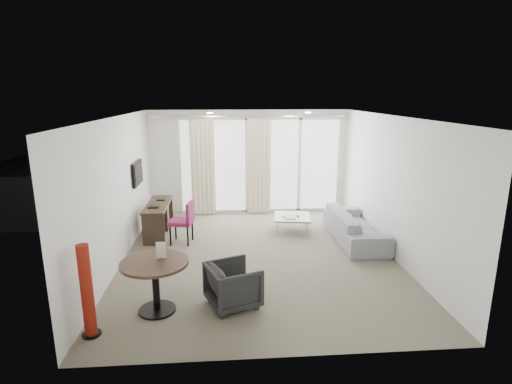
{
  "coord_description": "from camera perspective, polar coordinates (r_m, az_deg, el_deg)",
  "views": [
    {
      "loc": [
        -0.59,
        -7.01,
        2.99
      ],
      "look_at": [
        0.0,
        0.6,
        1.1
      ],
      "focal_mm": 28.0,
      "sensor_mm": 36.0,
      "label": 1
    }
  ],
  "objects": [
    {
      "name": "desk",
      "position": [
        8.93,
        -13.73,
        -3.75
      ],
      "size": [
        0.46,
        1.46,
        0.69
      ],
      "primitive_type": null,
      "color": "#2D2217",
      "rests_on": "floor"
    },
    {
      "name": "rattan_table",
      "position": [
        11.34,
        5.72,
        -0.19
      ],
      "size": [
        0.51,
        0.51,
        0.48
      ],
      "primitive_type": null,
      "rotation": [
        0.0,
        0.0,
        -0.05
      ],
      "color": "brown",
      "rests_on": "terrace_slab"
    },
    {
      "name": "remote",
      "position": [
        8.87,
        5.97,
        -3.42
      ],
      "size": [
        0.05,
        0.16,
        0.02
      ],
      "primitive_type": null,
      "rotation": [
        0.0,
        0.0,
        -0.03
      ],
      "color": "black",
      "rests_on": "coffee_table"
    },
    {
      "name": "curtain_track",
      "position": [
        9.86,
        -1.02,
        10.77
      ],
      "size": [
        4.8,
        0.04,
        0.04
      ],
      "primitive_type": null,
      "color": "#B2B2B7",
      "rests_on": "ceiling"
    },
    {
      "name": "balustrade",
      "position": [
        13.23,
        -0.5,
        3.06
      ],
      "size": [
        5.5,
        0.06,
        1.05
      ],
      "primitive_type": null,
      "color": "#B2B2B7",
      "rests_on": "terrace_slab"
    },
    {
      "name": "floor",
      "position": [
        7.65,
        0.35,
        -9.12
      ],
      "size": [
        5.0,
        6.0,
        0.0
      ],
      "primitive_type": "cube",
      "color": "#696350",
      "rests_on": "ground"
    },
    {
      "name": "terrace_slab",
      "position": [
        11.94,
        -0.01,
        -0.89
      ],
      "size": [
        5.6,
        3.0,
        0.12
      ],
      "primitive_type": "cube",
      "color": "#4D4D50",
      "rests_on": "ground"
    },
    {
      "name": "curtain_left",
      "position": [
        10.01,
        -7.58,
        3.48
      ],
      "size": [
        0.6,
        0.2,
        2.38
      ],
      "primitive_type": null,
      "color": "beige",
      "rests_on": "ground"
    },
    {
      "name": "rattan_chair_a",
      "position": [
        11.87,
        1.03,
        1.51
      ],
      "size": [
        0.67,
        0.67,
        0.89
      ],
      "primitive_type": null,
      "rotation": [
        0.0,
        0.0,
        0.12
      ],
      "color": "brown",
      "rests_on": "terrace_slab"
    },
    {
      "name": "red_lamp",
      "position": [
        5.5,
        -23.01,
        -12.91
      ],
      "size": [
        0.29,
        0.29,
        1.22
      ],
      "primitive_type": "cylinder",
      "rotation": [
        0.0,
        0.0,
        -0.23
      ],
      "color": "maroon",
      "rests_on": "floor"
    },
    {
      "name": "round_table",
      "position": [
        5.88,
        -14.11,
        -12.95
      ],
      "size": [
        1.18,
        1.18,
        0.75
      ],
      "primitive_type": null,
      "rotation": [
        0.0,
        0.0,
        0.31
      ],
      "color": "#3D251A",
      "rests_on": "floor"
    },
    {
      "name": "sofa",
      "position": [
        8.55,
        13.94,
        -4.78
      ],
      "size": [
        0.83,
        2.12,
        0.62
      ],
      "primitive_type": "imported",
      "rotation": [
        0.0,
        0.0,
        1.57
      ],
      "color": "gray",
      "rests_on": "floor"
    },
    {
      "name": "ceiling",
      "position": [
        7.05,
        0.38,
        10.73
      ],
      "size": [
        5.0,
        6.0,
        0.0
      ],
      "primitive_type": "cube",
      "color": "white",
      "rests_on": "ground"
    },
    {
      "name": "downlight_a",
      "position": [
        8.63,
        -6.61,
        11.16
      ],
      "size": [
        0.12,
        0.12,
        0.02
      ],
      "primitive_type": "cylinder",
      "color": "#FFE0B2",
      "rests_on": "ceiling"
    },
    {
      "name": "desk_chair",
      "position": [
        8.29,
        -10.65,
        -4.28
      ],
      "size": [
        0.55,
        0.53,
        0.88
      ],
      "primitive_type": null,
      "rotation": [
        0.0,
        0.0,
        -0.18
      ],
      "color": "#761B49",
      "rests_on": "floor"
    },
    {
      "name": "wall_front",
      "position": [
        4.39,
        3.68,
        -8.76
      ],
      "size": [
        5.0,
        0.0,
        2.6
      ],
      "primitive_type": "cube",
      "color": "silver",
      "rests_on": "ground"
    },
    {
      "name": "window_frame",
      "position": [
        10.18,
        0.65,
        3.78
      ],
      "size": [
        4.1,
        0.06,
        2.44
      ],
      "primitive_type": null,
      "color": "white",
      "rests_on": "ground"
    },
    {
      "name": "tub_armchair",
      "position": [
        5.89,
        -3.28,
        -13.11
      ],
      "size": [
        0.9,
        0.88,
        0.64
      ],
      "primitive_type": "imported",
      "rotation": [
        0.0,
        0.0,
        1.94
      ],
      "color": "black",
      "rests_on": "floor"
    },
    {
      "name": "coffee_table",
      "position": [
        8.93,
        5.18,
        -4.52
      ],
      "size": [
        0.88,
        0.88,
        0.35
      ],
      "primitive_type": null,
      "rotation": [
        0.0,
        0.0,
        -0.14
      ],
      "color": "gray",
      "rests_on": "floor"
    },
    {
      "name": "curtain_right",
      "position": [
        10.03,
        0.44,
        3.62
      ],
      "size": [
        0.6,
        0.2,
        2.38
      ],
      "primitive_type": null,
      "color": "beige",
      "rests_on": "ground"
    },
    {
      "name": "menu_card",
      "position": [
        5.82,
        -13.35,
        -9.44
      ],
      "size": [
        0.13,
        0.02,
        0.24
      ],
      "primitive_type": null,
      "rotation": [
        0.0,
        0.0,
        0.01
      ],
      "color": "white",
      "rests_on": "round_table"
    },
    {
      "name": "magazine",
      "position": [
        8.76,
        4.7,
        -3.61
      ],
      "size": [
        0.27,
        0.32,
        0.02
      ],
      "primitive_type": null,
      "rotation": [
        0.0,
        0.0,
        0.23
      ],
      "color": "gray",
      "rests_on": "coffee_table"
    },
    {
      "name": "wall_right",
      "position": [
        7.85,
        18.88,
        0.71
      ],
      "size": [
        0.0,
        6.0,
        2.6
      ],
      "primitive_type": "cube",
      "color": "silver",
      "rests_on": "ground"
    },
    {
      "name": "tv",
      "position": [
        8.82,
        -16.58,
        2.6
      ],
      "size": [
        0.05,
        0.8,
        0.5
      ],
      "primitive_type": null,
      "color": "black",
      "rests_on": "wall_left"
    },
    {
      "name": "downlight_b",
      "position": [
        8.8,
        7.44,
        11.19
      ],
      "size": [
        0.12,
        0.12,
        0.02
      ],
      "primitive_type": "cylinder",
      "color": "#FFE0B2",
      "rests_on": "ceiling"
    },
    {
      "name": "window_panel",
      "position": [
        10.19,
        0.64,
        3.79
      ],
      "size": [
        4.0,
        0.02,
        2.38
      ],
      "primitive_type": null,
      "color": "white",
      "rests_on": "ground"
    },
    {
      "name": "rattan_chair_b",
      "position": [
        12.75,
        7.9,
        2.29
      ],
      "size": [
        0.74,
        0.74,
        0.91
      ],
      "primitive_type": null,
      "rotation": [
        0.0,
        0.0,
        0.22
      ],
      "color": "brown",
      "rests_on": "terrace_slab"
    },
    {
      "name": "wall_left",
      "position": [
        7.46,
        -19.14,
        0.03
      ],
      "size": [
        0.0,
        6.0,
        2.6
      ],
      "primitive_type": "cube",
      "color": "silver",
      "rests_on": "ground"
    }
  ]
}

